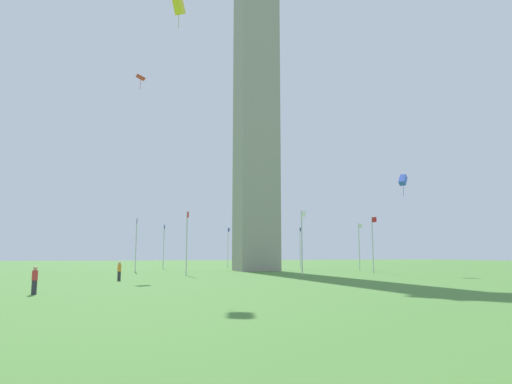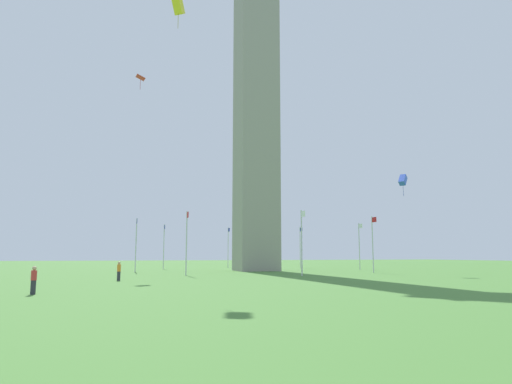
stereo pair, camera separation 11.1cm
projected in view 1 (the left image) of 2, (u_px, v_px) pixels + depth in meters
The scene contains 15 objects.
ground_plane at pixel (256, 271), 65.19m from camera, with size 260.00×260.00×0.00m, color #477A33.
obelisk_monument at pixel (256, 97), 68.68m from camera, with size 5.64×5.64×51.32m.
flagpole_n at pixel (302, 239), 49.87m from camera, with size 1.12×0.14×7.12m.
flagpole_ne at pixel (373, 241), 58.00m from camera, with size 1.12×0.14×7.12m.
flagpole_e at pixel (359, 244), 70.61m from camera, with size 1.12×0.14×7.12m.
flagpole_se at pixel (300, 245), 80.32m from camera, with size 1.12×0.14×7.12m.
flagpole_s at pixel (228, 245), 81.44m from camera, with size 1.12×0.14×7.12m.
flagpole_sw at pixel (164, 244), 73.32m from camera, with size 1.12×0.14×7.12m.
flagpole_w at pixel (136, 242), 60.71m from camera, with size 1.12×0.14×7.12m.
flagpole_nw at pixel (187, 240), 50.99m from camera, with size 1.12×0.14×7.12m.
person_orange_shirt at pixel (119, 271), 40.26m from camera, with size 0.32×0.32×1.66m.
person_red_shirt at pixel (35, 280), 26.28m from camera, with size 0.32×0.32×1.60m.
kite_red_diamond at pixel (141, 78), 58.35m from camera, with size 1.30×1.24×1.81m.
kite_yellow_box at pixel (179, 7), 42.26m from camera, with size 1.55×1.40×2.87m.
kite_blue_box at pixel (403, 180), 55.92m from camera, with size 1.37×1.52×2.73m.
Camera 1 is at (63.07, -19.79, 2.25)m, focal length 32.17 mm.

